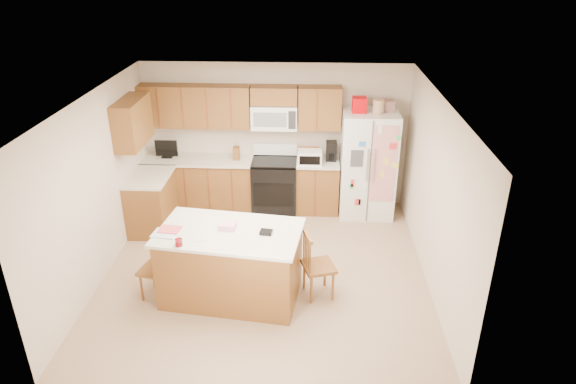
{
  "coord_description": "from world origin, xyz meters",
  "views": [
    {
      "loc": [
        0.61,
        -6.14,
        4.17
      ],
      "look_at": [
        0.31,
        0.35,
        1.08
      ],
      "focal_mm": 32.0,
      "sensor_mm": 36.0,
      "label": 1
    }
  ],
  "objects_px": {
    "windsor_chair_right": "(317,266)",
    "windsor_chair_back": "(235,244)",
    "windsor_chair_left": "(157,269)",
    "refrigerator": "(368,163)",
    "stove": "(275,184)",
    "island": "(231,264)"
  },
  "relations": [
    {
      "from": "island",
      "to": "stove",
      "type": "bearing_deg",
      "value": 81.36
    },
    {
      "from": "stove",
      "to": "windsor_chair_left",
      "type": "relative_size",
      "value": 1.29
    },
    {
      "from": "refrigerator",
      "to": "windsor_chair_back",
      "type": "relative_size",
      "value": 2.16
    },
    {
      "from": "refrigerator",
      "to": "windsor_chair_back",
      "type": "xyz_separation_m",
      "value": [
        -1.99,
        -1.91,
        -0.47
      ]
    },
    {
      "from": "stove",
      "to": "windsor_chair_left",
      "type": "bearing_deg",
      "value": -117.56
    },
    {
      "from": "windsor_chair_left",
      "to": "windsor_chair_right",
      "type": "bearing_deg",
      "value": 3.26
    },
    {
      "from": "windsor_chair_right",
      "to": "windsor_chair_back",
      "type": "bearing_deg",
      "value": 156.11
    },
    {
      "from": "stove",
      "to": "island",
      "type": "relative_size",
      "value": 0.59
    },
    {
      "from": "stove",
      "to": "windsor_chair_right",
      "type": "xyz_separation_m",
      "value": [
        0.72,
        -2.48,
        -0.03
      ]
    },
    {
      "from": "refrigerator",
      "to": "stove",
      "type": "bearing_deg",
      "value": 177.7
    },
    {
      "from": "windsor_chair_back",
      "to": "windsor_chair_left",
      "type": "bearing_deg",
      "value": -146.38
    },
    {
      "from": "island",
      "to": "refrigerator",
      "type": "bearing_deg",
      "value": 51.78
    },
    {
      "from": "refrigerator",
      "to": "windsor_chair_left",
      "type": "height_order",
      "value": "refrigerator"
    },
    {
      "from": "windsor_chair_left",
      "to": "island",
      "type": "bearing_deg",
      "value": 2.71
    },
    {
      "from": "stove",
      "to": "refrigerator",
      "type": "relative_size",
      "value": 0.55
    },
    {
      "from": "stove",
      "to": "island",
      "type": "distance_m",
      "value": 2.58
    },
    {
      "from": "island",
      "to": "windsor_chair_back",
      "type": "bearing_deg",
      "value": 92.91
    },
    {
      "from": "windsor_chair_left",
      "to": "windsor_chair_back",
      "type": "distance_m",
      "value": 1.13
    },
    {
      "from": "windsor_chair_right",
      "to": "refrigerator",
      "type": "bearing_deg",
      "value": 70.65
    },
    {
      "from": "windsor_chair_left",
      "to": "windsor_chair_right",
      "type": "distance_m",
      "value": 2.08
    },
    {
      "from": "refrigerator",
      "to": "windsor_chair_right",
      "type": "distance_m",
      "value": 2.6
    },
    {
      "from": "island",
      "to": "windsor_chair_left",
      "type": "bearing_deg",
      "value": -177.29
    }
  ]
}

